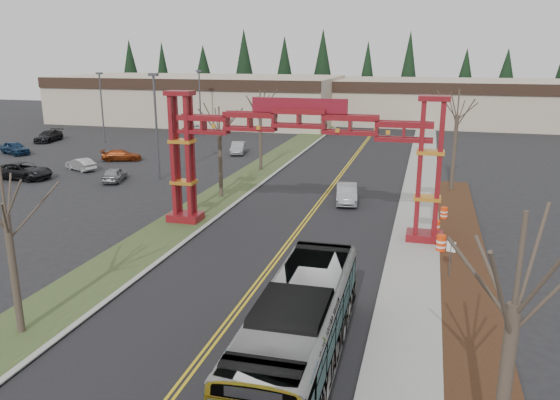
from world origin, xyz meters
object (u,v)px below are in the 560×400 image
(light_pole_near, at_px, (156,119))
(barrel_mid, at_px, (436,228))
(parked_car_near_a, at_px, (115,174))
(parked_car_mid_a, at_px, (122,155))
(retail_building_east, at_px, (444,101))
(street_sign, at_px, (451,252))
(parked_car_near_c, at_px, (23,171))
(light_pole_mid, at_px, (102,103))
(parked_car_near_b, at_px, (81,164))
(light_pole_far, at_px, (200,98))
(bare_tree_median_near, at_px, (6,216))
(parked_car_mid_b, at_px, (15,148))
(gateway_arch, at_px, (299,140))
(silver_sedan, at_px, (347,193))
(barrel_north, at_px, (444,214))
(parked_car_far_c, at_px, (48,136))
(transit_bus, at_px, (299,330))
(bare_tree_right_far, at_px, (457,116))
(bare_tree_right_near, at_px, (515,306))
(bare_tree_median_far, at_px, (260,113))
(parked_car_far_b, at_px, (197,128))
(barrel_south, at_px, (441,244))
(bare_tree_median_mid, at_px, (220,134))
(retail_building_west, at_px, (200,99))
(parked_car_far_a, at_px, (238,148))

(light_pole_near, xyz_separation_m, barrel_mid, (24.53, -9.98, -5.03))
(parked_car_near_a, bearing_deg, parked_car_mid_a, -77.75)
(retail_building_east, bearing_deg, street_sign, -90.58)
(parked_car_near_c, distance_m, light_pole_mid, 21.41)
(parked_car_near_a, bearing_deg, parked_car_near_b, -45.03)
(light_pole_far, bearing_deg, bare_tree_median_near, -74.34)
(parked_car_mid_b, distance_m, barrel_mid, 49.64)
(gateway_arch, height_order, parked_car_mid_b, gateway_arch)
(silver_sedan, distance_m, barrel_north, 7.75)
(parked_car_near_a, height_order, barrel_north, parked_car_near_a)
(parked_car_far_c, bearing_deg, transit_bus, -52.96)
(parked_car_mid_b, relative_size, bare_tree_right_far, 0.51)
(parked_car_mid_a, relative_size, street_sign, 2.06)
(gateway_arch, relative_size, bare_tree_median_near, 2.55)
(gateway_arch, relative_size, street_sign, 8.94)
(bare_tree_right_far, bearing_deg, retail_building_east, 90.00)
(silver_sedan, xyz_separation_m, bare_tree_right_near, (7.99, -28.29, 4.87))
(bare_tree_median_far, bearing_deg, parked_car_far_c, 162.71)
(parked_car_mid_a, relative_size, barrel_north, 4.61)
(bare_tree_median_far, bearing_deg, gateway_arch, -65.58)
(street_sign, distance_m, barrel_north, 10.69)
(bare_tree_right_near, bearing_deg, bare_tree_median_near, 166.47)
(parked_car_near_a, bearing_deg, parked_car_far_b, -95.07)
(parked_car_near_b, bearing_deg, bare_tree_right_far, 116.09)
(bare_tree_right_far, height_order, street_sign, bare_tree_right_far)
(parked_car_mid_a, bearing_deg, barrel_south, -141.84)
(bare_tree_right_near, distance_m, barrel_mid, 22.47)
(bare_tree_median_mid, relative_size, barrel_mid, 7.27)
(silver_sedan, height_order, parked_car_far_b, silver_sedan)
(retail_building_west, relative_size, parked_car_near_c, 8.32)
(retail_building_east, distance_m, parked_car_far_c, 60.92)
(retail_building_east, relative_size, parked_car_near_a, 10.02)
(parked_car_mid_b, bearing_deg, parked_car_near_b, -91.61)
(parked_car_near_c, bearing_deg, parked_car_near_b, -28.89)
(retail_building_west, distance_m, bare_tree_median_near, 73.45)
(parked_car_near_a, height_order, parked_car_mid_a, parked_car_near_a)
(parked_car_near_c, bearing_deg, light_pole_near, -72.70)
(barrel_mid, bearing_deg, light_pole_far, 130.79)
(retail_building_west, bearing_deg, bare_tree_median_far, -58.81)
(bare_tree_median_near, xyz_separation_m, light_pole_near, (-7.87, 27.49, 0.43))
(parked_car_mid_b, bearing_deg, light_pole_mid, -5.12)
(transit_bus, xyz_separation_m, parked_car_mid_b, (-41.66, 34.48, -0.91))
(transit_bus, distance_m, parked_car_far_a, 44.92)
(retail_building_west, bearing_deg, parked_car_far_b, -69.03)
(parked_car_near_c, distance_m, street_sign, 39.81)
(parked_car_far_b, xyz_separation_m, bare_tree_right_far, (34.93, -26.72, 5.69))
(light_pole_near, height_order, barrel_south, light_pole_near)
(parked_car_far_a, xyz_separation_m, barrel_north, (22.49, -20.66, -0.23))
(bare_tree_median_far, height_order, bare_tree_right_near, bare_tree_right_near)
(gateway_arch, height_order, parked_car_near_b, gateway_arch)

